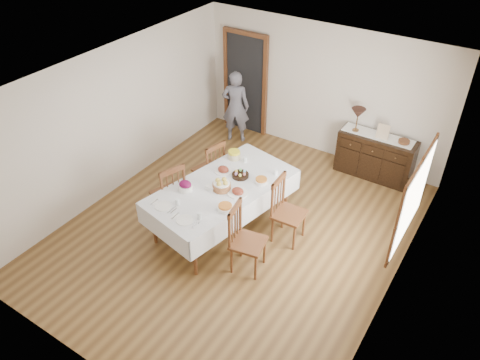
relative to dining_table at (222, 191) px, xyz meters
The scene contains 26 objects.
ground 0.77m from the dining_table, ahead, with size 6.00×6.00×0.00m, color brown.
room_shell 1.03m from the dining_table, 78.18° to the left, with size 5.02×6.02×2.65m.
dining_table is the anchor object (origin of this frame).
chair_left_near 0.89m from the dining_table, 158.15° to the right, with size 0.60×0.60×1.13m.
chair_left_far 0.94m from the dining_table, 137.57° to the left, with size 0.54×0.54×1.09m.
chair_right_near 0.99m from the dining_table, 36.37° to the right, with size 0.54×0.54×1.11m.
chair_right_far 1.04m from the dining_table, 17.67° to the left, with size 0.48×0.48×1.11m.
sideboard 3.18m from the dining_table, 60.55° to the left, with size 1.40×0.51×0.84m.
person 2.83m from the dining_table, 119.01° to the left, with size 0.51×0.33×1.64m, color slate.
bread_basket 0.19m from the dining_table, 59.75° to the right, with size 0.29×0.29×0.18m.
egg_basket 0.40m from the dining_table, 75.11° to the left, with size 0.27×0.27×0.11m.
ham_platter_a 0.42m from the dining_table, 121.81° to the left, with size 0.28×0.28×0.11m.
ham_platter_b 0.33m from the dining_table, ahead, with size 0.32×0.32×0.11m.
beet_bowl 0.59m from the dining_table, 137.97° to the right, with size 0.22×0.22×0.16m.
carrot_bowl 0.63m from the dining_table, 41.02° to the left, with size 0.21×0.21×0.08m.
pineapple_bowl 0.83m from the dining_table, 110.13° to the left, with size 0.22×0.22×0.14m.
casserole_dish 0.59m from the dining_table, 50.87° to the right, with size 0.25×0.25×0.08m.
butter_dish 0.24m from the dining_table, 118.79° to the right, with size 0.16×0.12×0.07m.
setting_left 0.93m from the dining_table, 115.72° to the right, with size 0.44×0.31×0.10m.
setting_right 0.92m from the dining_table, 85.86° to the right, with size 0.44×0.31×0.10m.
glass_far_a 0.78m from the dining_table, 94.22° to the left, with size 0.07×0.07×0.10m.
glass_far_b 0.92m from the dining_table, 52.16° to the left, with size 0.06×0.06×0.10m.
runner 3.18m from the dining_table, 61.40° to the left, with size 1.30×0.35×0.01m.
table_lamp 2.99m from the dining_table, 67.83° to the left, with size 0.26×0.26×0.46m.
picture_frame 3.18m from the dining_table, 59.40° to the left, with size 0.22×0.08×0.28m.
deco_bowl 3.43m from the dining_table, 54.34° to the left, with size 0.20×0.20×0.06m.
Camera 1 is at (3.16, -4.81, 5.16)m, focal length 35.00 mm.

